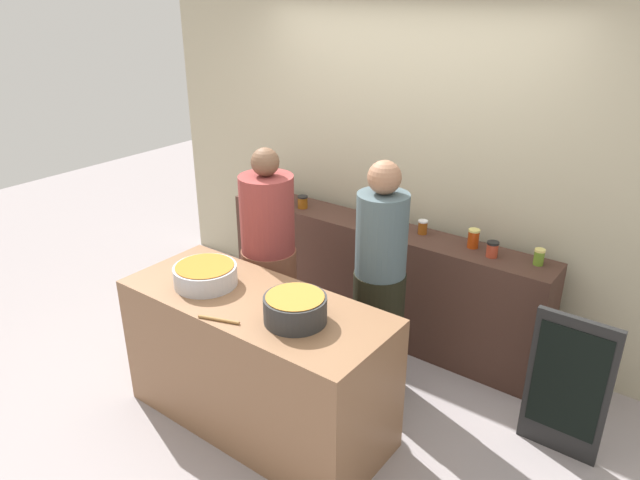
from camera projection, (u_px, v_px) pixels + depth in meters
ground at (290, 396)px, 4.04m from camera, size 12.00×12.00×0.00m
storefront_wall at (406, 140)px, 4.49m from camera, size 4.80×0.12×3.00m
display_shelf at (377, 278)px, 4.66m from camera, size 2.70×0.36×0.91m
prep_table at (257, 362)px, 3.64m from camera, size 1.70×0.70×0.90m
preserve_jar_0 at (289, 197)px, 4.90m from camera, size 0.08×0.08×0.11m
preserve_jar_1 at (303, 202)px, 4.81m from camera, size 0.09×0.09×0.10m
preserve_jar_2 at (363, 211)px, 4.58m from camera, size 0.08×0.08×0.13m
preserve_jar_3 at (386, 223)px, 4.38m from camera, size 0.09×0.09×0.10m
preserve_jar_4 at (423, 227)px, 4.31m from camera, size 0.07×0.07×0.10m
preserve_jar_5 at (473, 238)px, 4.08m from camera, size 0.08×0.08×0.14m
preserve_jar_6 at (492, 249)px, 3.94m from camera, size 0.08×0.08×0.11m
preserve_jar_7 at (539, 257)px, 3.83m from camera, size 0.07×0.07×0.11m
cooking_pot_left at (205, 275)px, 3.61m from camera, size 0.39×0.39×0.13m
cooking_pot_center at (295, 309)px, 3.21m from camera, size 0.35×0.35×0.15m
wooden_spoon at (219, 320)px, 3.23m from camera, size 0.24×0.10×0.02m
cook_with_tongs at (269, 270)px, 4.18m from camera, size 0.39×0.39×1.62m
cook_in_cap at (379, 292)px, 3.85m from camera, size 0.34×0.34×1.64m
chalkboard_sign at (567, 387)px, 3.39m from camera, size 0.46×0.05×0.92m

